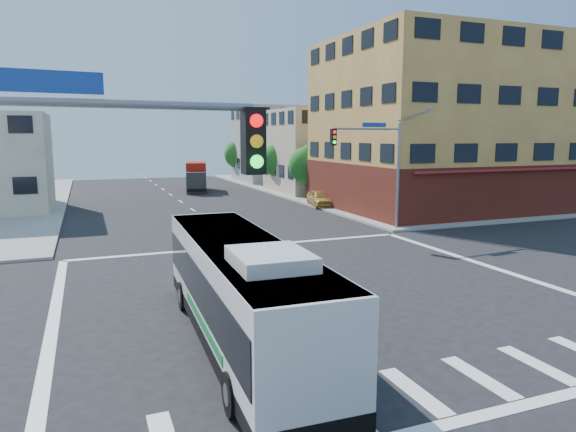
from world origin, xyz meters
name	(u,v)px	position (x,y,z in m)	size (l,w,h in m)	color
ground	(316,294)	(0.00, 0.00, 0.00)	(120.00, 120.00, 0.00)	black
sidewalk_ne	(452,184)	(35.00, 35.00, 0.07)	(50.00, 50.00, 0.15)	gray
corner_building_ne	(440,139)	(19.99, 18.48, 5.89)	(18.10, 15.44, 14.00)	gold
building_east_near	(328,151)	(16.98, 33.98, 4.51)	(12.06, 10.06, 9.00)	#BCA890
building_east_far	(283,144)	(16.98, 47.98, 5.01)	(12.06, 10.06, 10.00)	gray
signal_mast_ne	(377,155)	(9.08, 10.62, 4.98)	(7.91, 1.13, 8.07)	gray
signal_mast_sw	(13,233)	(-9.08, -10.64, 4.98)	(7.91, 1.01, 8.07)	gray
street_tree_a	(308,163)	(11.90, 27.92, 3.59)	(3.60, 3.60, 5.53)	#352213
street_tree_b	(279,158)	(11.90, 35.92, 3.75)	(3.80, 3.80, 5.79)	#352213
street_tree_c	(257,158)	(11.90, 43.92, 3.46)	(3.40, 3.40, 5.29)	#352213
street_tree_d	(239,152)	(11.90, 51.92, 3.88)	(4.00, 4.00, 6.03)	#352213
transit_bus	(241,290)	(-4.14, -3.74, 1.70)	(2.92, 11.84, 3.48)	black
box_truck	(196,177)	(3.28, 39.43, 1.56)	(3.51, 7.43, 3.22)	#27282C
parked_car	(320,198)	(10.83, 22.82, 0.73)	(1.71, 4.26, 1.45)	#B78D3A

